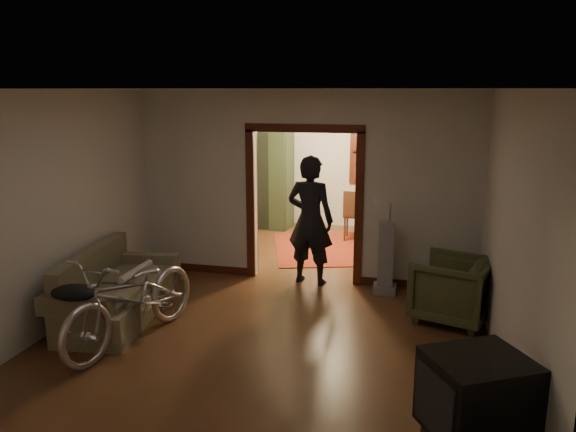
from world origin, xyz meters
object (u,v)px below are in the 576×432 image
(sofa, at_px, (117,286))
(locker, at_px, (267,180))
(person, at_px, (310,220))
(armchair, at_px, (452,289))
(desk, at_px, (390,217))
(bicycle, at_px, (133,297))

(sofa, xyz_separation_m, locker, (0.51, 5.06, 0.57))
(person, height_order, locker, locker)
(armchair, relative_size, desk, 0.96)
(person, bearing_deg, sofa, 51.59)
(bicycle, relative_size, armchair, 2.31)
(person, height_order, desk, person)
(person, distance_m, desk, 3.40)
(bicycle, relative_size, desk, 2.22)
(bicycle, height_order, person, person)
(person, xyz_separation_m, desk, (0.98, 3.20, -0.61))
(bicycle, xyz_separation_m, desk, (2.50, 5.65, -0.20))
(armchair, relative_size, locker, 0.44)
(armchair, distance_m, locker, 5.45)
(sofa, xyz_separation_m, bicycle, (0.53, -0.56, 0.11))
(sofa, height_order, locker, locker)
(bicycle, height_order, armchair, bicycle)
(sofa, xyz_separation_m, armchair, (4.02, 0.93, -0.03))
(armchair, height_order, locker, locker)
(sofa, relative_size, locker, 0.94)
(bicycle, distance_m, desk, 6.18)
(person, relative_size, desk, 2.05)
(person, relative_size, locker, 0.95)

